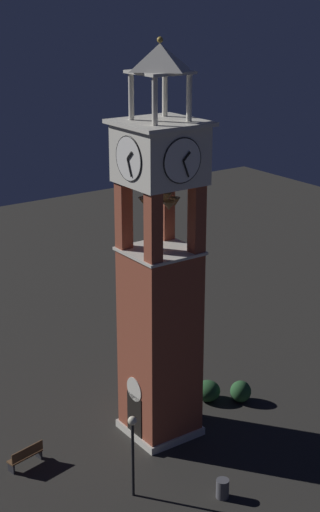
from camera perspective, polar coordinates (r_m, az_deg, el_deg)
ground at (r=35.75m, az=-0.00°, el=-12.90°), size 80.00×80.00×0.00m
clock_tower at (r=32.53m, az=-0.00°, el=-2.19°), size 3.34×3.34×17.35m
park_bench at (r=33.66m, az=-10.00°, el=-14.50°), size 0.75×1.66×0.95m
lamp_post at (r=30.42m, az=-2.06°, el=-13.64°), size 0.36×0.36×3.57m
trash_bin at (r=31.58m, az=4.70°, el=-16.94°), size 0.52×0.52×0.80m
shrub_near_entry at (r=37.95m, az=6.05°, el=-10.04°), size 1.03×1.03×1.07m
shrub_left_of_tower at (r=37.93m, az=3.58°, el=-10.03°), size 1.24×1.24×1.00m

